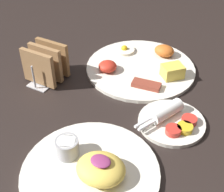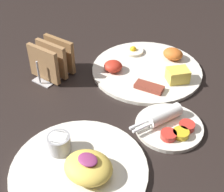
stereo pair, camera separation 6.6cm
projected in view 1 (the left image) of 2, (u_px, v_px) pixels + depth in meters
The scene contains 5 objects.
ground_plane at pixel (115, 109), 0.78m from camera, with size 3.00×3.00×0.00m, color black.
plate_breakfast at pixel (142, 66), 0.91m from camera, with size 0.32×0.32×0.05m.
plate_condiments at pixel (172, 120), 0.73m from camera, with size 0.16×0.16×0.04m.
plate_foreground at pixel (91, 169), 0.61m from camera, with size 0.28×0.28×0.06m.
toast_rack at pixel (46, 64), 0.85m from camera, with size 0.10×0.12×0.10m.
Camera 1 is at (0.27, -0.52, 0.51)m, focal length 50.00 mm.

